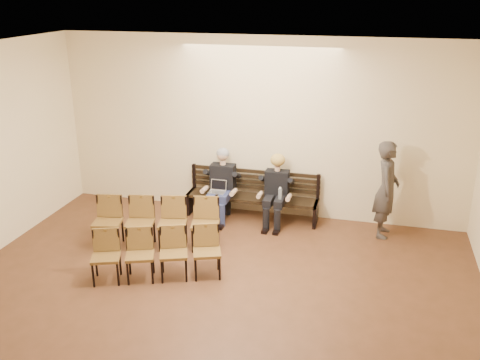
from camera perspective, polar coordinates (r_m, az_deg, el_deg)
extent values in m
cube|color=#F9E2B3|center=(10.38, 2.08, 5.57)|extent=(8.00, 0.02, 3.50)
cube|color=white|center=(5.35, -9.60, 10.73)|extent=(8.00, 10.00, 0.02)
cube|color=black|center=(10.56, 1.27, -2.91)|extent=(2.60, 0.90, 0.45)
cube|color=silver|center=(10.28, -2.49, -1.53)|extent=(0.31, 0.25, 0.23)
cylinder|color=silver|center=(10.02, 4.28, -2.13)|extent=(0.08, 0.08, 0.24)
cube|color=black|center=(10.84, -2.11, -2.70)|extent=(0.47, 0.37, 0.31)
imported|color=#3D3732|center=(9.91, 15.43, -0.24)|extent=(0.54, 0.78, 2.06)
cube|color=brown|center=(9.43, -8.93, -4.61)|extent=(2.24, 0.93, 0.90)
cube|color=brown|center=(8.47, -8.86, -7.90)|extent=(2.01, 1.11, 0.82)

